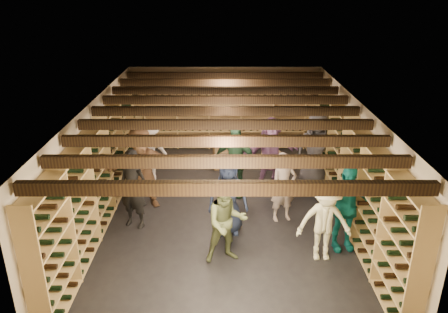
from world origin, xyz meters
name	(u,v)px	position (x,y,z in m)	size (l,w,h in m)	color
ground	(225,209)	(0.00, 0.00, 0.00)	(8.00, 8.00, 0.00)	black
walls	(225,159)	(0.00, 0.00, 1.20)	(5.52, 8.02, 2.40)	#C4B699
ceiling	(226,104)	(0.00, 0.00, 2.40)	(5.50, 8.00, 0.01)	beige
ceiling_joists	(226,111)	(0.00, 0.00, 2.26)	(5.40, 7.12, 0.18)	black
wine_rack_left	(105,165)	(-2.57, 0.00, 1.08)	(0.32, 7.50, 2.15)	tan
wine_rack_right	(346,165)	(2.57, 0.00, 1.08)	(0.32, 7.50, 2.15)	tan
wine_rack_back	(225,113)	(0.00, 3.83, 1.07)	(4.70, 0.30, 2.15)	tan
crate_stack_left	(223,156)	(-0.07, 2.29, 0.34)	(0.56, 0.42, 0.68)	#A58057
crate_stack_right	(271,158)	(1.27, 2.57, 0.17)	(0.57, 0.44, 0.34)	#A58057
crate_loose	(238,164)	(0.34, 2.38, 0.09)	(0.50, 0.33, 0.17)	#A58057
person_1	(133,189)	(-1.86, -0.67, 0.83)	(0.61, 0.40, 1.66)	black
person_2	(226,222)	(0.01, -1.85, 0.77)	(0.75, 0.59, 1.55)	#4B5632
person_3	(324,222)	(1.75, -1.80, 0.76)	(0.98, 0.56, 1.52)	beige
person_4	(345,208)	(2.18, -1.47, 0.85)	(1.00, 0.42, 1.70)	#0F726F
person_5	(141,167)	(-1.84, 0.22, 0.93)	(1.73, 0.55, 1.86)	brown
person_6	(228,196)	(0.05, -0.90, 0.80)	(0.78, 0.51, 1.60)	#1F2A49
person_7	(284,187)	(1.20, -0.41, 0.75)	(0.55, 0.36, 1.50)	gray
person_9	(149,153)	(-1.85, 1.30, 0.81)	(1.05, 0.60, 1.63)	beige
person_10	(235,161)	(0.22, 0.71, 0.86)	(1.01, 0.42, 1.73)	#264E35
person_11	(271,152)	(1.10, 1.30, 0.86)	(1.59, 0.51, 1.72)	#7D5183
person_12	(316,149)	(2.18, 1.30, 0.94)	(0.91, 0.59, 1.87)	#343439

